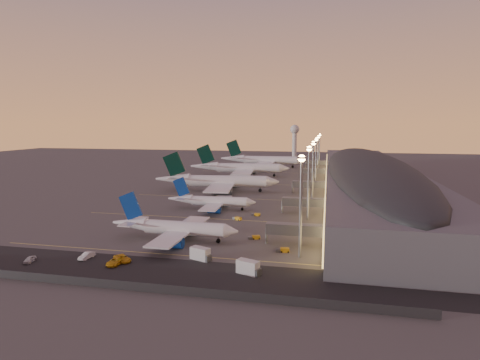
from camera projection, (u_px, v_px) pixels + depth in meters
name	position (u px, v px, depth m)	size (l,w,h in m)	color
ground	(209.00, 215.00, 147.33)	(700.00, 700.00, 0.00)	#474441
airliner_narrow_south	(174.00, 228.00, 115.69)	(38.45, 34.22, 13.78)	silver
airliner_narrow_north	(212.00, 201.00, 157.17)	(35.33, 31.53, 12.63)	silver
airliner_wide_near	(217.00, 181.00, 198.85)	(61.94, 56.86, 19.82)	silver
airliner_wide_mid	(240.00, 168.00, 257.08)	(63.96, 58.57, 20.46)	silver
airliner_wide_far	(263.00, 160.00, 310.09)	(66.24, 60.08, 21.26)	silver
terminal_building	(367.00, 173.00, 203.13)	(56.35, 255.00, 17.46)	#515157
light_masts	(315.00, 156.00, 200.15)	(2.20, 217.20, 25.90)	slate
radar_tower	(295.00, 136.00, 393.70)	(9.00, 9.00, 32.50)	silver
service_lane	(139.00, 268.00, 93.16)	(260.00, 16.00, 0.01)	black
lane_markings	(234.00, 196.00, 186.03)	(90.00, 180.36, 0.00)	#D8C659
fence	(112.00, 284.00, 81.41)	(124.00, 0.12, 2.00)	#2D2D30
baggage_tug_a	(283.00, 250.00, 105.09)	(3.70, 1.98, 1.05)	gold
baggage_tug_b	(255.00, 237.00, 116.95)	(3.67, 2.51, 1.02)	gold
baggage_tug_c	(256.00, 215.00, 146.38)	(3.27, 1.53, 0.96)	gold
catering_truck_a	(201.00, 254.00, 98.95)	(5.86, 3.96, 3.08)	silver
catering_truck_b	(249.00, 268.00, 89.49)	(5.92, 3.99, 3.11)	silver
baggage_tug_d	(237.00, 218.00, 140.37)	(3.64, 2.90, 1.03)	gold
service_van_a	(30.00, 260.00, 97.18)	(1.65, 4.11, 1.40)	silver
service_van_b	(123.00, 258.00, 97.76)	(2.61, 5.66, 1.57)	gold
service_van_c	(87.00, 256.00, 99.81)	(1.64, 4.71, 1.55)	silver
service_van_d	(116.00, 261.00, 95.65)	(2.66, 5.77, 1.60)	gold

